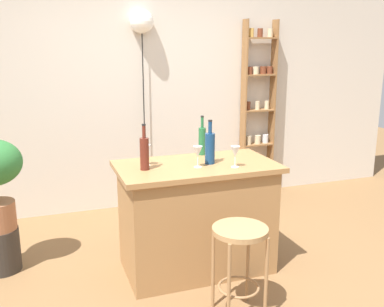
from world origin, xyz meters
The scene contains 13 objects.
ground centered at (0.00, 0.00, 0.00)m, with size 12.00×12.00×0.00m, color brown.
back_wall centered at (0.00, 1.95, 1.40)m, with size 6.40×0.10×2.80m, color beige.
kitchen_counter centered at (0.00, 0.30, 0.44)m, with size 1.25×0.69×0.88m.
bar_stool centered at (0.05, -0.41, 0.48)m, with size 0.37×0.37×0.63m.
spice_shelf centered at (1.32, 1.81, 1.06)m, with size 0.40×0.14×2.06m.
plant_stool centered at (-1.50, 0.78, 0.18)m, with size 0.30×0.30×0.36m, color #2D2823.
bottle_wine_red centered at (-0.42, 0.28, 1.01)m, with size 0.07×0.07×0.35m.
bottle_vinegar centered at (0.10, 0.28, 1.01)m, with size 0.08×0.08×0.35m.
bottle_sauce_amber centered at (0.15, 0.57, 1.01)m, with size 0.06×0.06×0.33m.
wine_glass_left centered at (-0.02, 0.21, 1.00)m, with size 0.07×0.07×0.16m.
wine_glass_center centered at (0.24, 0.12, 1.00)m, with size 0.07×0.07×0.16m.
wine_glass_right centered at (-0.38, 0.39, 1.00)m, with size 0.07×0.07×0.16m.
pendant_globe_light centered at (-0.05, 1.84, 2.00)m, with size 0.25×0.25×2.14m.
Camera 1 is at (-1.14, -2.82, 1.79)m, focal length 41.40 mm.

